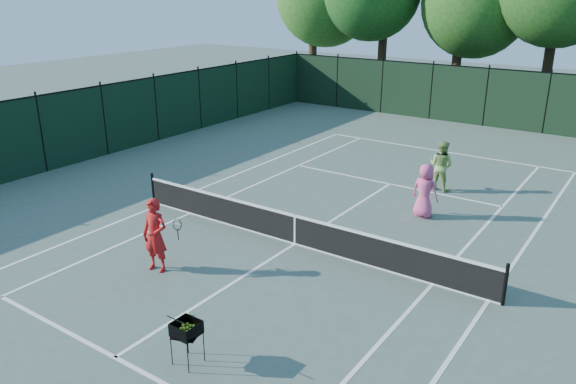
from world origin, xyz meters
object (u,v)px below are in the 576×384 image
Objects in this scene: coach at (155,235)px; ball_hopper at (186,329)px; player_green at (441,165)px; loose_ball_midcourt at (189,314)px; player_pink at (425,191)px.

coach is 4.14m from ball_hopper.
player_green is 11.48m from loose_ball_midcourt.
coach reaches higher than ball_hopper.
player_pink is 8.83m from loose_ball_midcourt.
ball_hopper is at bearing 97.06° from player_green.
coach reaches higher than loose_ball_midcourt.
loose_ball_midcourt is at bearing 82.01° from player_pink.
loose_ball_midcourt is (2.20, -1.15, -0.94)m from coach.
player_pink is 25.73× the size of loose_ball_midcourt.
ball_hopper is at bearing 90.49° from player_pink.
player_green is at bearing 59.95° from coach.
player_green is at bearing 69.47° from ball_hopper.
coach is at bearing 126.30° from ball_hopper.
player_pink is at bearing 66.02° from ball_hopper.
player_pink reaches higher than loose_ball_midcourt.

